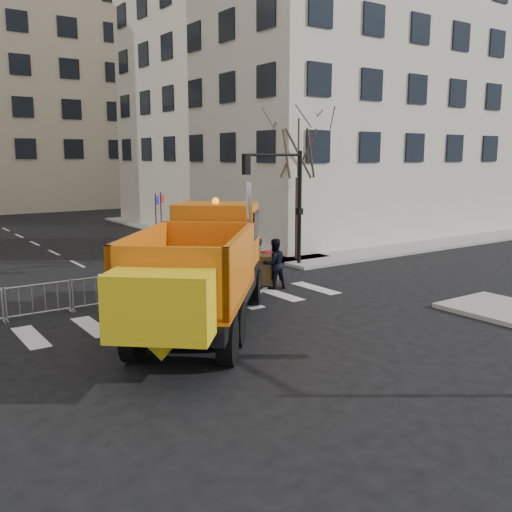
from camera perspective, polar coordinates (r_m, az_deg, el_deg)
ground at (r=14.87m, az=1.94°, el=-10.29°), size 120.00×120.00×0.00m
sidewalk_back at (r=21.96m, az=-11.48°, el=-3.59°), size 64.00×5.00×0.15m
building_right at (r=44.97m, az=6.04°, el=23.87°), size 22.00×22.00×32.00m
traffic_light_right at (r=26.79m, az=4.38°, el=4.69°), size 0.18×0.18×5.40m
crowd_barriers at (r=20.77m, az=-12.43°, el=-3.06°), size 12.60×0.60×1.10m
street_tree at (r=27.93m, az=4.22°, el=7.07°), size 3.00×3.00×7.50m
plow_truck at (r=16.76m, az=-5.48°, el=-1.13°), size 9.62×10.41×4.35m
cop_a at (r=22.53m, az=0.02°, el=-0.69°), size 0.85×0.83×1.97m
cop_b at (r=22.27m, az=1.84°, el=-0.79°), size 1.06×0.88×1.99m
cop_c at (r=21.61m, az=-3.87°, el=-1.67°), size 1.01×0.79×1.60m
newspaper_box at (r=23.74m, az=1.19°, el=-0.84°), size 0.48×0.44×1.10m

